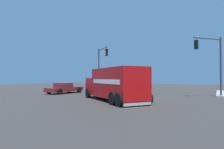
# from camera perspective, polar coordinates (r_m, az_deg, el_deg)

# --- Properties ---
(ground_plane) EXTENTS (100.00, 100.00, 0.00)m
(ground_plane) POSITION_cam_1_polar(r_m,az_deg,el_deg) (17.94, 3.99, -7.59)
(ground_plane) COLOR #33302D
(delivery_truck) EXTENTS (8.34, 6.99, 2.90)m
(delivery_truck) POSITION_cam_1_polar(r_m,az_deg,el_deg) (17.20, 0.59, -2.81)
(delivery_truck) COLOR red
(delivery_truck) RESTS_ON ground
(traffic_light_primary) EXTENTS (3.14, 2.69, 6.45)m
(traffic_light_primary) POSITION_cam_1_polar(r_m,az_deg,el_deg) (28.03, -3.25, 3.38)
(traffic_light_primary) COLOR #38383D
(traffic_light_primary) RESTS_ON ground
(traffic_light_secondary) EXTENTS (2.62, 2.79, 6.38)m
(traffic_light_secondary) POSITION_cam_1_polar(r_m,az_deg,el_deg) (23.50, 27.70, 4.53)
(traffic_light_secondary) COLOR #38383D
(traffic_light_secondary) RESTS_ON sidewalk_corner_near
(pickup_maroon) EXTENTS (2.57, 5.34, 1.38)m
(pickup_maroon) POSITION_cam_1_polar(r_m,az_deg,el_deg) (26.47, -13.96, -3.86)
(pickup_maroon) COLOR maroon
(pickup_maroon) RESTS_ON ground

